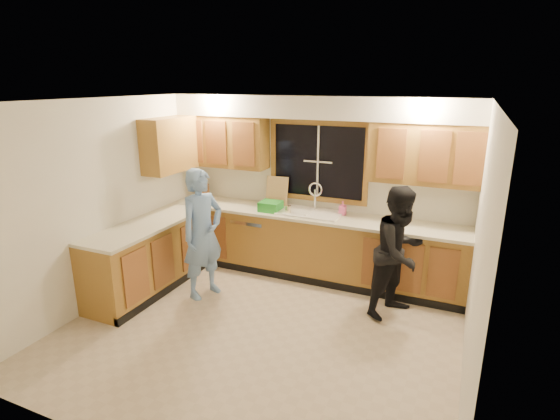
# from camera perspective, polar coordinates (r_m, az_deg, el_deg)

# --- Properties ---
(floor) EXTENTS (4.20, 4.20, 0.00)m
(floor) POSITION_cam_1_polar(r_m,az_deg,el_deg) (5.08, -2.65, -15.39)
(floor) COLOR #C4B197
(floor) RESTS_ON ground
(ceiling) EXTENTS (4.20, 4.20, 0.00)m
(ceiling) POSITION_cam_1_polar(r_m,az_deg,el_deg) (4.32, -3.10, 14.05)
(ceiling) COLOR silver
(wall_back) EXTENTS (4.20, 0.00, 4.20)m
(wall_back) POSITION_cam_1_polar(r_m,az_deg,el_deg) (6.24, 4.95, 3.17)
(wall_back) COLOR white
(wall_back) RESTS_ON ground
(wall_left) EXTENTS (0.00, 3.80, 3.80)m
(wall_left) POSITION_cam_1_polar(r_m,az_deg,el_deg) (5.76, -21.89, 0.90)
(wall_left) COLOR white
(wall_left) RESTS_ON ground
(wall_right) EXTENTS (0.00, 3.80, 3.80)m
(wall_right) POSITION_cam_1_polar(r_m,az_deg,el_deg) (4.12, 24.46, -5.45)
(wall_right) COLOR white
(wall_right) RESTS_ON ground
(base_cabinets_back) EXTENTS (4.20, 0.60, 0.88)m
(base_cabinets_back) POSITION_cam_1_polar(r_m,az_deg,el_deg) (6.21, 3.87, -4.71)
(base_cabinets_back) COLOR #A5752F
(base_cabinets_back) RESTS_ON ground
(base_cabinets_left) EXTENTS (0.60, 1.90, 0.88)m
(base_cabinets_left) POSITION_cam_1_polar(r_m,az_deg,el_deg) (6.06, -16.72, -5.96)
(base_cabinets_left) COLOR #A5752F
(base_cabinets_left) RESTS_ON ground
(countertop_back) EXTENTS (4.20, 0.63, 0.04)m
(countertop_back) POSITION_cam_1_polar(r_m,az_deg,el_deg) (6.04, 3.90, -0.69)
(countertop_back) COLOR beige
(countertop_back) RESTS_ON base_cabinets_back
(countertop_left) EXTENTS (0.63, 1.90, 0.04)m
(countertop_left) POSITION_cam_1_polar(r_m,az_deg,el_deg) (5.89, -16.98, -1.85)
(countertop_left) COLOR beige
(countertop_left) RESTS_ON base_cabinets_left
(upper_cabinets_left) EXTENTS (1.35, 0.33, 0.75)m
(upper_cabinets_left) POSITION_cam_1_polar(r_m,az_deg,el_deg) (6.58, -7.36, 8.89)
(upper_cabinets_left) COLOR #A5752F
(upper_cabinets_left) RESTS_ON wall_back
(upper_cabinets_right) EXTENTS (1.35, 0.33, 0.75)m
(upper_cabinets_right) POSITION_cam_1_polar(r_m,az_deg,el_deg) (5.68, 18.37, 6.98)
(upper_cabinets_right) COLOR #A5752F
(upper_cabinets_right) RESTS_ON wall_back
(upper_cabinets_return) EXTENTS (0.33, 0.90, 0.75)m
(upper_cabinets_return) POSITION_cam_1_polar(r_m,az_deg,el_deg) (6.36, -14.23, 8.26)
(upper_cabinets_return) COLOR #A5752F
(upper_cabinets_return) RESTS_ON wall_left
(soffit) EXTENTS (4.20, 0.35, 0.30)m
(soffit) POSITION_cam_1_polar(r_m,az_deg,el_deg) (5.92, 4.66, 13.23)
(soffit) COLOR silver
(soffit) RESTS_ON wall_back
(window_frame) EXTENTS (1.44, 0.03, 1.14)m
(window_frame) POSITION_cam_1_polar(r_m,az_deg,el_deg) (6.16, 5.01, 6.32)
(window_frame) COLOR black
(window_frame) RESTS_ON wall_back
(sink) EXTENTS (0.86, 0.52, 0.57)m
(sink) POSITION_cam_1_polar(r_m,az_deg,el_deg) (6.07, 3.96, -0.95)
(sink) COLOR white
(sink) RESTS_ON countertop_back
(dishwasher) EXTENTS (0.60, 0.56, 0.82)m
(dishwasher) POSITION_cam_1_polar(r_m,az_deg,el_deg) (6.53, -3.21, -3.90)
(dishwasher) COLOR white
(dishwasher) RESTS_ON floor
(stove) EXTENTS (0.58, 0.75, 0.90)m
(stove) POSITION_cam_1_polar(r_m,az_deg,el_deg) (5.67, -20.44, -7.78)
(stove) COLOR white
(stove) RESTS_ON floor
(man) EXTENTS (0.57, 0.70, 1.67)m
(man) POSITION_cam_1_polar(r_m,az_deg,el_deg) (5.59, -10.07, -3.08)
(man) COLOR #6F98D2
(man) RESTS_ON floor
(woman) EXTENTS (0.89, 0.95, 1.57)m
(woman) POSITION_cam_1_polar(r_m,az_deg,el_deg) (5.25, 15.38, -5.32)
(woman) COLOR black
(woman) RESTS_ON floor
(knife_block) EXTENTS (0.15, 0.14, 0.23)m
(knife_block) POSITION_cam_1_polar(r_m,az_deg,el_deg) (6.86, -9.82, 2.38)
(knife_block) COLOR brown
(knife_block) RESTS_ON countertop_back
(cutting_board) EXTENTS (0.34, 0.14, 0.43)m
(cutting_board) POSITION_cam_1_polar(r_m,az_deg,el_deg) (6.37, -0.39, 2.46)
(cutting_board) COLOR tan
(cutting_board) RESTS_ON countertop_back
(dish_crate) EXTENTS (0.30, 0.28, 0.14)m
(dish_crate) POSITION_cam_1_polar(r_m,az_deg,el_deg) (6.15, -1.23, 0.50)
(dish_crate) COLOR green
(dish_crate) RESTS_ON countertop_back
(soap_bottle) EXTENTS (0.09, 0.09, 0.19)m
(soap_bottle) POSITION_cam_1_polar(r_m,az_deg,el_deg) (6.02, 8.18, 0.26)
(soap_bottle) COLOR pink
(soap_bottle) RESTS_ON countertop_back
(bowl) EXTENTS (0.24, 0.24, 0.05)m
(bowl) POSITION_cam_1_polar(r_m,az_deg,el_deg) (5.72, 14.27, -1.71)
(bowl) COLOR silver
(bowl) RESTS_ON countertop_back
(can_left) EXTENTS (0.07, 0.07, 0.12)m
(can_left) POSITION_cam_1_polar(r_m,az_deg,el_deg) (6.01, 0.99, 0.03)
(can_left) COLOR beige
(can_left) RESTS_ON countertop_back
(can_right) EXTENTS (0.08, 0.08, 0.12)m
(can_right) POSITION_cam_1_polar(r_m,az_deg,el_deg) (5.99, 1.14, -0.01)
(can_right) COLOR beige
(can_right) RESTS_ON countertop_back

